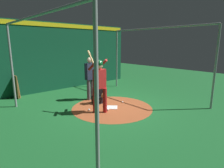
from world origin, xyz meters
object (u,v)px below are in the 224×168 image
baseball_1 (123,102)px  bat_rack (16,87)px  catcher (99,95)px  baseball_2 (89,110)px  umpire (90,76)px  home_plate (112,107)px  batter (99,81)px  baseball_0 (108,110)px

baseball_1 → bat_rack: bearing=-141.8°
catcher → baseball_2: size_ratio=12.98×
umpire → baseball_2: 1.80m
home_plate → batter: (0.07, -0.67, 1.17)m
bat_rack → baseball_0: (4.19, 1.99, -0.45)m
catcher → batter: bearing=-36.1°
baseball_1 → catcher: bearing=-130.3°
bat_rack → baseball_1: bearing=38.2°
baseball_2 → home_plate: bearing=71.1°
umpire → bat_rack: bearing=-137.4°
bat_rack → baseball_2: bat_rack is taller
catcher → baseball_0: catcher is taller
umpire → baseball_2: (1.16, -0.91, -1.03)m
home_plate → baseball_0: baseball_0 is taller
home_plate → catcher: (-0.79, -0.04, 0.37)m
batter → baseball_2: batter is taller
batter → baseball_1: bearing=98.4°
umpire → bat_rack: 3.54m
home_plate → baseball_1: bearing=100.8°
baseball_0 → catcher: bearing=162.0°
home_plate → bat_rack: bearing=-149.9°
home_plate → umpire: 1.81m
home_plate → batter: batter is taller
umpire → baseball_0: umpire is taller
batter → baseball_1: 1.81m
batter → baseball_0: (0.09, 0.32, -1.14)m
catcher → baseball_0: bearing=-18.0°
umpire → baseball_1: bearing=27.9°
bat_rack → baseball_2: bearing=21.3°
bat_rack → baseball_0: 4.66m
batter → bat_rack: 4.48m
bat_rack → baseball_0: size_ratio=14.20×
batter → umpire: (-1.53, 0.69, -0.11)m
bat_rack → baseball_1: (3.90, 3.07, -0.45)m
baseball_1 → baseball_0: bearing=-74.8°
home_plate → bat_rack: size_ratio=0.40×
baseball_1 → baseball_2: size_ratio=1.00×
batter → umpire: batter is taller
batter → umpire: 1.68m
home_plate → baseball_0: size_ratio=5.68×
baseball_0 → baseball_1: size_ratio=1.00×
bat_rack → umpire: bearing=42.6°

